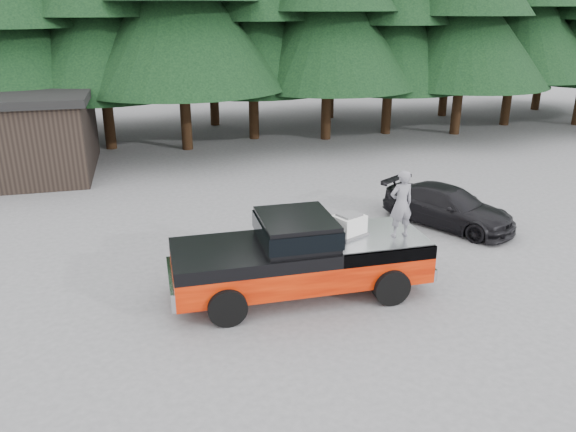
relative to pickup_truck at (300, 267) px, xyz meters
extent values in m
plane|color=#535356|center=(-0.40, 0.56, -0.67)|extent=(120.00, 120.00, 0.00)
cube|color=black|center=(-0.10, 0.00, 0.96)|extent=(1.66, 1.90, 0.59)
cube|color=silver|center=(1.18, 0.07, 0.89)|extent=(0.84, 0.78, 0.46)
imported|color=slate|center=(2.29, -0.29, 1.45)|extent=(0.61, 0.43, 1.58)
imported|color=black|center=(5.54, 3.12, -0.07)|extent=(3.59, 4.36, 1.19)
camera|label=1|loc=(-3.14, -11.31, 5.64)|focal=35.00mm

